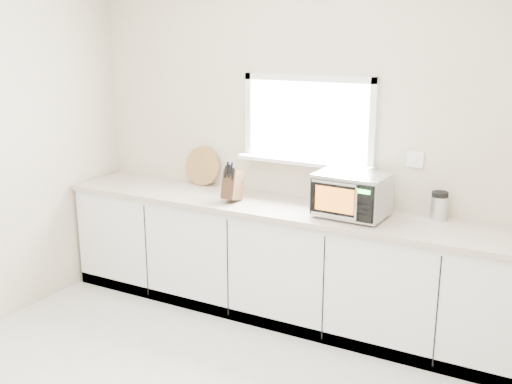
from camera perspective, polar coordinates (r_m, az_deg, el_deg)
The scene contains 7 objects.
back_wall at distance 4.77m, azimuth 5.02°, elevation 4.62°, with size 4.00×0.17×2.70m.
cabinets at distance 4.77m, azimuth 3.33°, elevation -6.93°, with size 3.92×0.60×0.88m, color white.
countertop at distance 4.61m, azimuth 3.36°, elevation -1.65°, with size 3.92×0.64×0.04m, color #BEB29D.
microwave at distance 4.36m, azimuth 9.11°, elevation -0.20°, with size 0.51×0.43×0.32m.
knife_block at distance 4.71m, azimuth -2.22°, elevation 0.76°, with size 0.12×0.23×0.33m.
cutting_board at distance 5.24m, azimuth -5.14°, elevation 2.48°, with size 0.34×0.34×0.02m, color olive.
coffee_grinder at distance 4.45m, azimuth 17.05°, elevation -1.24°, with size 0.15×0.15×0.21m.
Camera 1 is at (1.87, -2.31, 2.21)m, focal length 42.00 mm.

